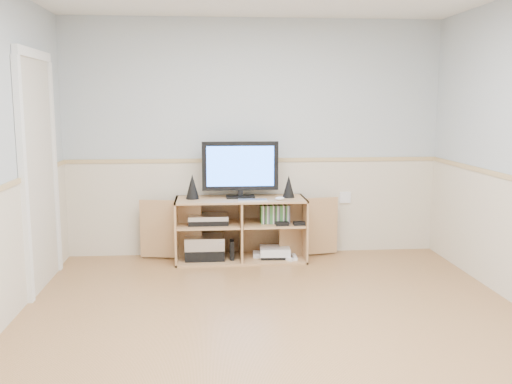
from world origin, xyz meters
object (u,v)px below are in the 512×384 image
(monitor, at_px, (240,168))
(keyboard, at_px, (253,200))
(media_cabinet, at_px, (240,227))
(game_consoles, at_px, (274,253))

(monitor, bearing_deg, keyboard, -58.54)
(keyboard, bearing_deg, monitor, 121.55)
(media_cabinet, bearing_deg, game_consoles, -11.58)
(monitor, xyz_separation_m, keyboard, (0.11, -0.19, -0.31))
(monitor, bearing_deg, game_consoles, -9.98)
(keyboard, relative_size, game_consoles, 0.64)
(keyboard, height_order, game_consoles, keyboard)
(keyboard, bearing_deg, media_cabinet, 120.25)
(media_cabinet, height_order, keyboard, keyboard)
(media_cabinet, height_order, monitor, monitor)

